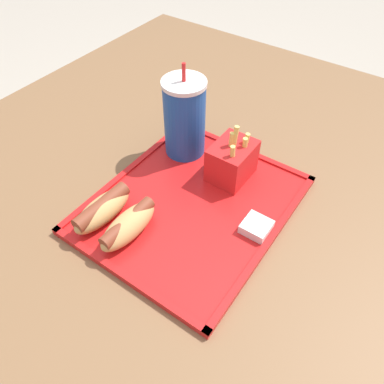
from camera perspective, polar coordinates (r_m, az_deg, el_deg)
The scene contains 8 objects.
ground_plane at distance 1.36m, azimuth 0.12°, elevation -21.16°, with size 8.00×8.00×0.00m, color #ADA393.
dining_table at distance 1.03m, azimuth 0.15°, elevation -13.41°, with size 1.27×1.15×0.73m.
food_tray at distance 0.69m, azimuth 0.00°, elevation -1.96°, with size 0.38×0.32×0.01m.
soda_cup at distance 0.75m, azimuth -1.14°, elevation 11.22°, with size 0.09×0.09×0.20m.
hot_dog_far at distance 0.67m, azimuth -13.50°, elevation -2.56°, with size 0.12×0.05×0.05m.
hot_dog_near at distance 0.64m, azimuth -9.68°, elevation -4.97°, with size 0.12×0.05×0.04m.
fries_carton at distance 0.72m, azimuth 6.12°, elevation 4.78°, with size 0.09×0.07×0.12m.
sauce_cup_mayo at distance 0.65m, azimuth 9.80°, elevation -5.20°, with size 0.05×0.05×0.02m.
Camera 1 is at (-0.42, -0.29, 1.26)m, focal length 35.00 mm.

